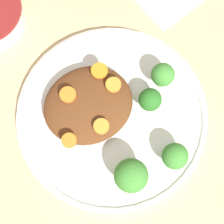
{
  "coord_description": "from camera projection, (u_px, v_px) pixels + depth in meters",
  "views": [
    {
      "loc": [
        0.06,
        0.13,
        0.55
      ],
      "look_at": [
        0.0,
        0.0,
        0.03
      ],
      "focal_mm": 60.0,
      "sensor_mm": 36.0,
      "label": 1
    }
  ],
  "objects": [
    {
      "name": "carrot_slice_3",
      "position": [
        101.0,
        126.0,
        0.51
      ],
      "size": [
        0.02,
        0.02,
        0.01
      ],
      "primitive_type": "cylinder",
      "color": "orange",
      "rests_on": "stew_mound"
    },
    {
      "name": "broccoli_floret_0",
      "position": [
        175.0,
        156.0,
        0.51
      ],
      "size": [
        0.04,
        0.04,
        0.05
      ],
      "color": "#7FA85B",
      "rests_on": "plate"
    },
    {
      "name": "carrot_slice_2",
      "position": [
        99.0,
        71.0,
        0.54
      ],
      "size": [
        0.02,
        0.02,
        0.0
      ],
      "primitive_type": "cylinder",
      "color": "orange",
      "rests_on": "stew_mound"
    },
    {
      "name": "carrot_slice_0",
      "position": [
        68.0,
        95.0,
        0.52
      ],
      "size": [
        0.02,
        0.02,
        0.01
      ],
      "primitive_type": "cylinder",
      "color": "orange",
      "rests_on": "stew_mound"
    },
    {
      "name": "stew_mound",
      "position": [
        88.0,
        105.0,
        0.54
      ],
      "size": [
        0.13,
        0.12,
        0.03
      ],
      "primitive_type": "ellipsoid",
      "color": "#5B3319",
      "rests_on": "plate"
    },
    {
      "name": "plate",
      "position": [
        112.0,
        115.0,
        0.56
      ],
      "size": [
        0.29,
        0.29,
        0.02
      ],
      "color": "silver",
      "rests_on": "ground_plane"
    },
    {
      "name": "carrot_slice_4",
      "position": [
        113.0,
        85.0,
        0.53
      ],
      "size": [
        0.02,
        0.02,
        0.01
      ],
      "primitive_type": "cylinder",
      "color": "orange",
      "rests_on": "stew_mound"
    },
    {
      "name": "broccoli_floret_1",
      "position": [
        150.0,
        100.0,
        0.53
      ],
      "size": [
        0.03,
        0.03,
        0.05
      ],
      "color": "#7FA85B",
      "rests_on": "plate"
    },
    {
      "name": "broccoli_floret_2",
      "position": [
        163.0,
        75.0,
        0.54
      ],
      "size": [
        0.03,
        0.03,
        0.05
      ],
      "color": "#759E51",
      "rests_on": "plate"
    },
    {
      "name": "carrot_slice_1",
      "position": [
        69.0,
        141.0,
        0.51
      ],
      "size": [
        0.02,
        0.02,
        0.01
      ],
      "primitive_type": "cylinder",
      "color": "orange",
      "rests_on": "stew_mound"
    },
    {
      "name": "broccoli_floret_3",
      "position": [
        131.0,
        176.0,
        0.5
      ],
      "size": [
        0.05,
        0.05,
        0.06
      ],
      "color": "#759E51",
      "rests_on": "plate"
    },
    {
      "name": "ground_plane",
      "position": [
        112.0,
        117.0,
        0.57
      ],
      "size": [
        4.0,
        4.0,
        0.0
      ],
      "primitive_type": "plane",
      "color": "tan"
    }
  ]
}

